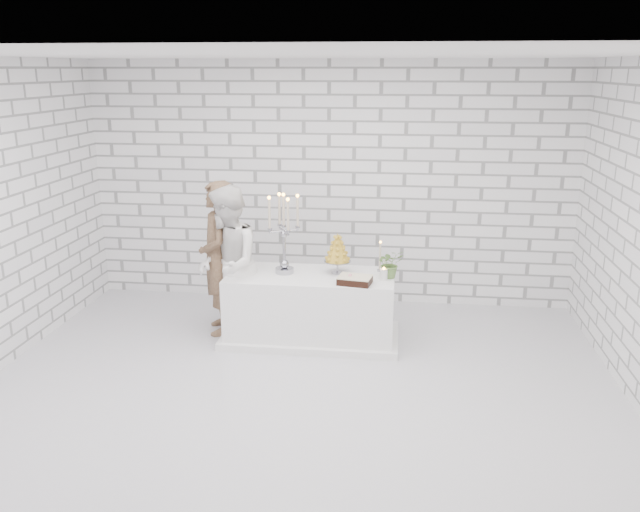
{
  "coord_description": "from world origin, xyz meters",
  "views": [
    {
      "loc": [
        0.88,
        -5.46,
        2.89
      ],
      "look_at": [
        0.09,
        0.86,
        1.05
      ],
      "focal_mm": 36.57,
      "sensor_mm": 36.0,
      "label": 1
    }
  ],
  "objects_px": {
    "cake_table": "(311,307)",
    "croquembouche": "(337,253)",
    "candelabra": "(284,234)",
    "groom": "(218,258)",
    "bride": "(228,265)"
  },
  "relations": [
    {
      "from": "groom",
      "to": "candelabra",
      "type": "xyz_separation_m",
      "value": [
        0.77,
        -0.09,
        0.33
      ]
    },
    {
      "from": "candelabra",
      "to": "bride",
      "type": "bearing_deg",
      "value": -168.57
    },
    {
      "from": "cake_table",
      "to": "croquembouche",
      "type": "bearing_deg",
      "value": 17.42
    },
    {
      "from": "bride",
      "to": "croquembouche",
      "type": "height_order",
      "value": "bride"
    },
    {
      "from": "croquembouche",
      "to": "bride",
      "type": "bearing_deg",
      "value": -171.14
    },
    {
      "from": "bride",
      "to": "candelabra",
      "type": "height_order",
      "value": "bride"
    },
    {
      "from": "groom",
      "to": "croquembouche",
      "type": "bearing_deg",
      "value": 69.61
    },
    {
      "from": "croquembouche",
      "to": "candelabra",
      "type": "bearing_deg",
      "value": -173.88
    },
    {
      "from": "cake_table",
      "to": "croquembouche",
      "type": "height_order",
      "value": "croquembouche"
    },
    {
      "from": "cake_table",
      "to": "candelabra",
      "type": "height_order",
      "value": "candelabra"
    },
    {
      "from": "groom",
      "to": "candelabra",
      "type": "bearing_deg",
      "value": 64.06
    },
    {
      "from": "groom",
      "to": "croquembouche",
      "type": "xyz_separation_m",
      "value": [
        1.34,
        -0.03,
        0.11
      ]
    },
    {
      "from": "cake_table",
      "to": "bride",
      "type": "bearing_deg",
      "value": -173.95
    },
    {
      "from": "cake_table",
      "to": "candelabra",
      "type": "relative_size",
      "value": 2.04
    },
    {
      "from": "cake_table",
      "to": "croquembouche",
      "type": "xyz_separation_m",
      "value": [
        0.28,
        0.09,
        0.6
      ]
    }
  ]
}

